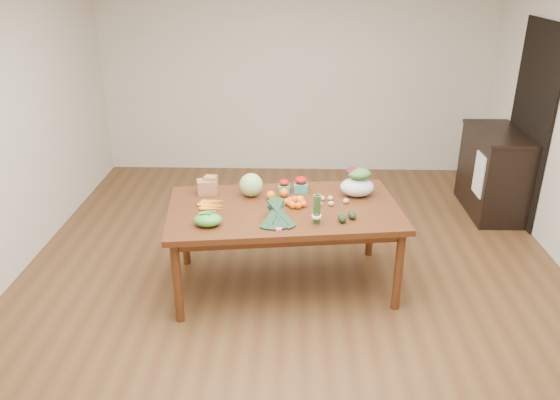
{
  "coord_description": "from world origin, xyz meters",
  "views": [
    {
      "loc": [
        0.0,
        -4.05,
        2.63
      ],
      "look_at": [
        -0.11,
        0.0,
        0.85
      ],
      "focal_mm": 35.0,
      "sensor_mm": 36.0,
      "label": 1
    }
  ],
  "objects_px": {
    "cabbage": "(251,185)",
    "asparagus_bundle": "(317,209)",
    "dining_table": "(284,247)",
    "paper_bag": "(207,185)",
    "cabinet": "(493,172)",
    "salad_bag": "(357,184)",
    "kale_bunch": "(278,215)",
    "mandarin_cluster": "(295,201)"
  },
  "relations": [
    {
      "from": "asparagus_bundle",
      "to": "salad_bag",
      "type": "relative_size",
      "value": 0.85
    },
    {
      "from": "mandarin_cluster",
      "to": "cabbage",
      "type": "bearing_deg",
      "value": 151.33
    },
    {
      "from": "mandarin_cluster",
      "to": "salad_bag",
      "type": "relative_size",
      "value": 0.61
    },
    {
      "from": "cabinet",
      "to": "paper_bag",
      "type": "bearing_deg",
      "value": -155.8
    },
    {
      "from": "paper_bag",
      "to": "salad_bag",
      "type": "xyz_separation_m",
      "value": [
        1.31,
        -0.01,
        0.04
      ]
    },
    {
      "from": "dining_table",
      "to": "kale_bunch",
      "type": "xyz_separation_m",
      "value": [
        -0.04,
        -0.33,
        0.45
      ]
    },
    {
      "from": "paper_bag",
      "to": "cabinet",
      "type": "bearing_deg",
      "value": 24.2
    },
    {
      "from": "cabbage",
      "to": "cabinet",
      "type": "bearing_deg",
      "value": 28.05
    },
    {
      "from": "kale_bunch",
      "to": "dining_table",
      "type": "bearing_deg",
      "value": 75.5
    },
    {
      "from": "cabbage",
      "to": "asparagus_bundle",
      "type": "relative_size",
      "value": 0.81
    },
    {
      "from": "cabbage",
      "to": "salad_bag",
      "type": "distance_m",
      "value": 0.92
    },
    {
      "from": "paper_bag",
      "to": "cabbage",
      "type": "xyz_separation_m",
      "value": [
        0.39,
        -0.04,
        0.03
      ]
    },
    {
      "from": "cabinet",
      "to": "cabbage",
      "type": "relative_size",
      "value": 5.03
    },
    {
      "from": "dining_table",
      "to": "paper_bag",
      "type": "distance_m",
      "value": 0.86
    },
    {
      "from": "kale_bunch",
      "to": "paper_bag",
      "type": "bearing_deg",
      "value": 129.71
    },
    {
      "from": "paper_bag",
      "to": "cabbage",
      "type": "distance_m",
      "value": 0.4
    },
    {
      "from": "salad_bag",
      "to": "mandarin_cluster",
      "type": "bearing_deg",
      "value": -156.66
    },
    {
      "from": "dining_table",
      "to": "mandarin_cluster",
      "type": "xyz_separation_m",
      "value": [
        0.09,
        0.02,
        0.42
      ]
    },
    {
      "from": "cabinet",
      "to": "mandarin_cluster",
      "type": "relative_size",
      "value": 5.67
    },
    {
      "from": "cabinet",
      "to": "paper_bag",
      "type": "height_order",
      "value": "cabinet"
    },
    {
      "from": "dining_table",
      "to": "salad_bag",
      "type": "height_order",
      "value": "salad_bag"
    },
    {
      "from": "dining_table",
      "to": "asparagus_bundle",
      "type": "xyz_separation_m",
      "value": [
        0.26,
        -0.3,
        0.5
      ]
    },
    {
      "from": "cabbage",
      "to": "mandarin_cluster",
      "type": "bearing_deg",
      "value": -28.67
    },
    {
      "from": "kale_bunch",
      "to": "mandarin_cluster",
      "type": "bearing_deg",
      "value": 62.72
    },
    {
      "from": "cabbage",
      "to": "mandarin_cluster",
      "type": "xyz_separation_m",
      "value": [
        0.38,
        -0.21,
        -0.06
      ]
    },
    {
      "from": "paper_bag",
      "to": "dining_table",
      "type": "bearing_deg",
      "value": -21.43
    },
    {
      "from": "paper_bag",
      "to": "kale_bunch",
      "type": "bearing_deg",
      "value": -43.23
    },
    {
      "from": "salad_bag",
      "to": "dining_table",
      "type": "bearing_deg",
      "value": -157.87
    },
    {
      "from": "kale_bunch",
      "to": "salad_bag",
      "type": "bearing_deg",
      "value": 34.23
    },
    {
      "from": "paper_bag",
      "to": "cabbage",
      "type": "relative_size",
      "value": 1.06
    },
    {
      "from": "asparagus_bundle",
      "to": "salad_bag",
      "type": "bearing_deg",
      "value": 49.55
    },
    {
      "from": "asparagus_bundle",
      "to": "paper_bag",
      "type": "bearing_deg",
      "value": 141.61
    },
    {
      "from": "paper_bag",
      "to": "asparagus_bundle",
      "type": "xyz_separation_m",
      "value": [
        0.94,
        -0.57,
        0.05
      ]
    },
    {
      "from": "cabinet",
      "to": "mandarin_cluster",
      "type": "xyz_separation_m",
      "value": [
        -2.21,
        -1.59,
        0.33
      ]
    },
    {
      "from": "paper_bag",
      "to": "salad_bag",
      "type": "height_order",
      "value": "salad_bag"
    },
    {
      "from": "cabbage",
      "to": "asparagus_bundle",
      "type": "xyz_separation_m",
      "value": [
        0.55,
        -0.53,
        0.02
      ]
    },
    {
      "from": "dining_table",
      "to": "salad_bag",
      "type": "xyz_separation_m",
      "value": [
        0.63,
        0.25,
        0.49
      ]
    },
    {
      "from": "dining_table",
      "to": "kale_bunch",
      "type": "relative_size",
      "value": 4.78
    },
    {
      "from": "cabinet",
      "to": "asparagus_bundle",
      "type": "bearing_deg",
      "value": -136.84
    },
    {
      "from": "mandarin_cluster",
      "to": "kale_bunch",
      "type": "xyz_separation_m",
      "value": [
        -0.13,
        -0.36,
        0.03
      ]
    },
    {
      "from": "mandarin_cluster",
      "to": "asparagus_bundle",
      "type": "relative_size",
      "value": 0.72
    },
    {
      "from": "cabbage",
      "to": "paper_bag",
      "type": "bearing_deg",
      "value": 174.29
    }
  ]
}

